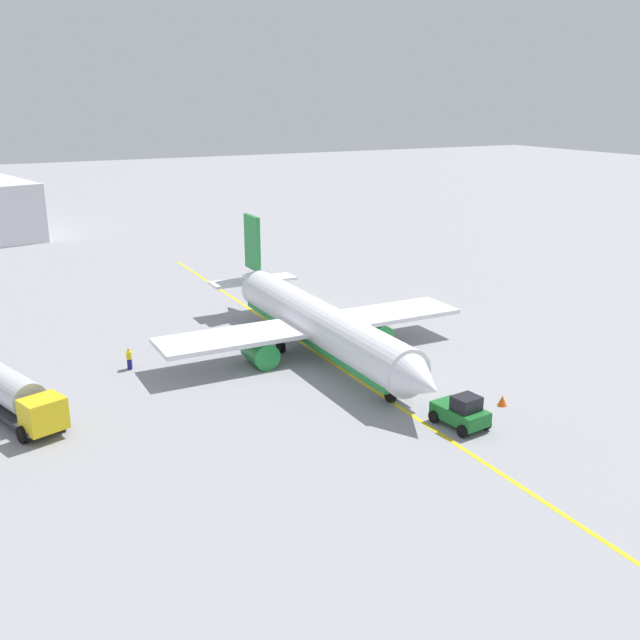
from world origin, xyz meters
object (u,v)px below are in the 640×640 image
Objects in this scene: pushback_tug at (461,412)px; refueling_worker at (129,359)px; fuel_tanker at (17,396)px; airplane at (317,323)px; safety_cone_nose at (502,401)px.

pushback_tug is 2.23× the size of refueling_worker.
fuel_tanker is at bearing -119.15° from pushback_tug.
pushback_tug is (13.91, 24.95, -0.71)m from fuel_tanker.
airplane is at bearing 96.51° from fuel_tanker.
refueling_worker is at bearing -140.81° from pushback_tug.
fuel_tanker reaches higher than pushback_tug.
fuel_tanker is at bearing -54.66° from refueling_worker.
fuel_tanker is 10.61m from refueling_worker.
safety_cone_nose is at bearing 48.16° from refueling_worker.
fuel_tanker is (2.64, -23.15, -0.84)m from airplane.
safety_cone_nose is (-1.32, 4.57, -0.64)m from pushback_tug.
pushback_tug reaches higher than safety_cone_nose.
fuel_tanker is 28.58m from pushback_tug.
refueling_worker is (-6.11, 8.62, -0.89)m from fuel_tanker.
safety_cone_nose is at bearing 66.89° from fuel_tanker.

